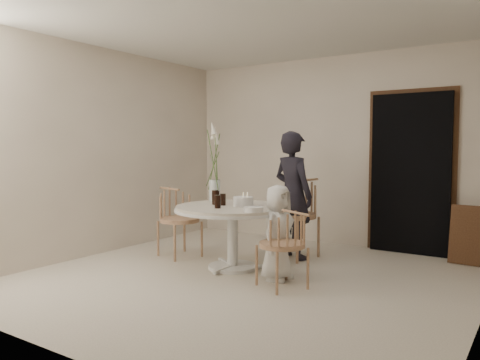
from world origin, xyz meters
The scene contains 18 objects.
ground centered at (0.00, 0.00, 0.00)m, with size 4.50×4.50×0.00m, color silver.
room_shell centered at (0.00, 0.00, 1.62)m, with size 4.50×4.50×4.50m.
doorway centered at (1.15, 2.19, 1.05)m, with size 1.00×0.10×2.10m, color black.
door_trim centered at (1.15, 2.23, 1.11)m, with size 1.12×0.03×2.22m, color brown.
table centered at (-0.35, 0.25, 0.62)m, with size 1.33×1.33×0.73m.
picture_frame centered at (1.95, 1.95, 0.35)m, with size 0.53×0.04×0.71m, color brown.
chair_far centered at (0.00, 1.27, 0.64)m, with size 0.61×0.65×0.99m.
chair_right centered at (0.57, -0.13, 0.52)m, with size 0.59×0.57×0.80m.
chair_left centered at (-1.37, 0.41, 0.57)m, with size 0.61×0.58×0.88m.
girl centered at (-0.01, 1.09, 0.80)m, with size 0.58×0.38×1.60m, color black.
boy centered at (0.30, 0.14, 0.50)m, with size 0.49×0.32×1.01m, color silver.
birthday_cake centered at (-0.22, 0.27, 0.78)m, with size 0.23×0.23×0.16m.
cola_tumbler_a centered at (-0.46, 0.22, 0.80)m, with size 0.06×0.06×0.14m, color black.
cola_tumbler_b centered at (-0.36, -0.02, 0.80)m, with size 0.07×0.07×0.14m, color black.
cola_tumbler_c centered at (-0.56, 0.22, 0.81)m, with size 0.08×0.08×0.16m, color black.
cola_tumbler_d centered at (-0.59, 0.24, 0.81)m, with size 0.08×0.08×0.17m, color black.
plate_stack centered at (0.12, -0.04, 0.75)m, with size 0.20×0.20×0.05m, color white.
flower_vase centered at (-0.82, 0.54, 1.08)m, with size 0.14×0.14×0.99m.
Camera 1 is at (2.65, -4.14, 1.40)m, focal length 35.00 mm.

